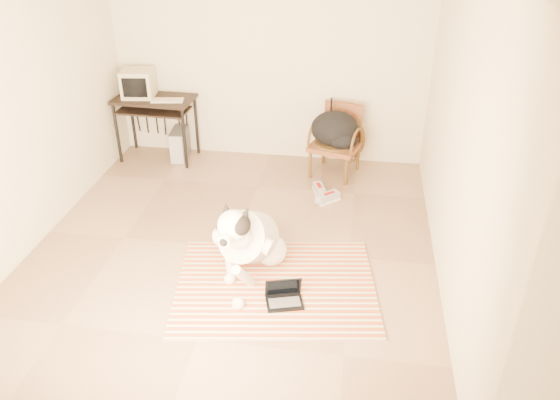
% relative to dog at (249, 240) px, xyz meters
% --- Properties ---
extents(floor, '(4.50, 4.50, 0.00)m').
position_rel_dog_xyz_m(floor, '(-0.24, 0.36, -0.36)').
color(floor, '#8D7056').
rests_on(floor, ground).
extents(wall_back, '(4.50, 0.00, 4.50)m').
position_rel_dog_xyz_m(wall_back, '(-0.24, 2.61, 0.99)').
color(wall_back, beige).
rests_on(wall_back, floor).
extents(wall_front, '(4.50, 0.00, 4.50)m').
position_rel_dog_xyz_m(wall_front, '(-0.24, -1.89, 0.99)').
color(wall_front, beige).
rests_on(wall_front, floor).
extents(wall_left, '(0.00, 4.50, 4.50)m').
position_rel_dog_xyz_m(wall_left, '(-2.24, 0.36, 0.99)').
color(wall_left, beige).
rests_on(wall_left, floor).
extents(wall_right, '(0.00, 4.50, 4.50)m').
position_rel_dog_xyz_m(wall_right, '(1.76, 0.36, 0.99)').
color(wall_right, beige).
rests_on(wall_right, floor).
extents(rug, '(1.98, 1.62, 0.02)m').
position_rel_dog_xyz_m(rug, '(0.28, -0.20, -0.35)').
color(rug, '#E64320').
rests_on(rug, floor).
extents(dog, '(0.61, 1.25, 0.90)m').
position_rel_dog_xyz_m(dog, '(0.00, 0.00, 0.00)').
color(dog, white).
rests_on(dog, rug).
extents(laptop, '(0.37, 0.31, 0.22)m').
position_rel_dog_xyz_m(laptop, '(0.38, -0.41, -0.28)').
color(laptop, black).
rests_on(laptop, rug).
extents(computer_desk, '(1.03, 0.61, 0.84)m').
position_rel_dog_xyz_m(computer_desk, '(-1.69, 2.29, 0.36)').
color(computer_desk, black).
rests_on(computer_desk, floor).
extents(crt_monitor, '(0.43, 0.41, 0.35)m').
position_rel_dog_xyz_m(crt_monitor, '(-1.89, 2.33, 0.65)').
color(crt_monitor, '#B8AE90').
rests_on(crt_monitor, computer_desk).
extents(desk_keyboard, '(0.42, 0.21, 0.03)m').
position_rel_dog_xyz_m(desk_keyboard, '(-1.47, 2.20, 0.49)').
color(desk_keyboard, '#B8AE90').
rests_on(desk_keyboard, computer_desk).
extents(pc_tower, '(0.22, 0.44, 0.40)m').
position_rel_dog_xyz_m(pc_tower, '(-1.41, 2.32, -0.16)').
color(pc_tower, '#505053').
rests_on(pc_tower, floor).
extents(rattan_chair, '(0.70, 0.69, 0.86)m').
position_rel_dog_xyz_m(rattan_chair, '(0.67, 2.22, 0.08)').
color(rattan_chair, brown).
rests_on(rattan_chair, floor).
extents(backpack, '(0.59, 0.51, 0.43)m').
position_rel_dog_xyz_m(backpack, '(0.66, 2.15, 0.24)').
color(backpack, black).
rests_on(backpack, rattan_chair).
extents(sneaker_left, '(0.19, 0.29, 0.09)m').
position_rel_dog_xyz_m(sneaker_left, '(0.52, 1.62, -0.32)').
color(sneaker_left, white).
rests_on(sneaker_left, floor).
extents(sneaker_right, '(0.30, 0.29, 0.10)m').
position_rel_dog_xyz_m(sneaker_right, '(0.64, 1.44, -0.31)').
color(sneaker_right, white).
rests_on(sneaker_right, floor).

